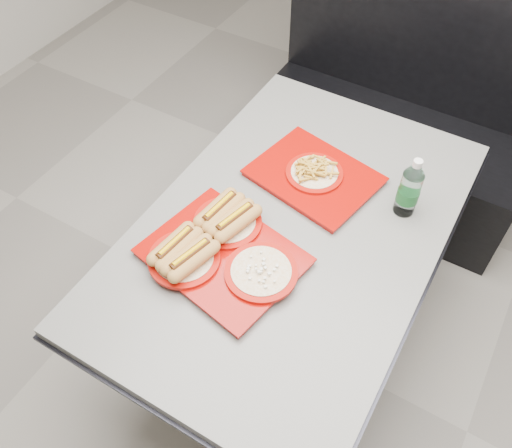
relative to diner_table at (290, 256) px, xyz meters
The scene contains 6 objects.
ground 0.58m from the diner_table, ahead, with size 6.00×6.00×0.00m, color gray.
diner_table is the anchor object (origin of this frame).
booth_bench 1.11m from the diner_table, 90.00° to the left, with size 1.30×0.57×1.35m.
tray_near 0.33m from the diner_table, 122.71° to the right, with size 0.51×0.44×0.10m.
tray_far 0.30m from the diner_table, 99.16° to the left, with size 0.46×0.40×0.08m.
water_bottle 0.46m from the diner_table, 40.85° to the left, with size 0.07×0.07×0.23m.
Camera 1 is at (0.46, -1.02, 2.10)m, focal length 38.00 mm.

